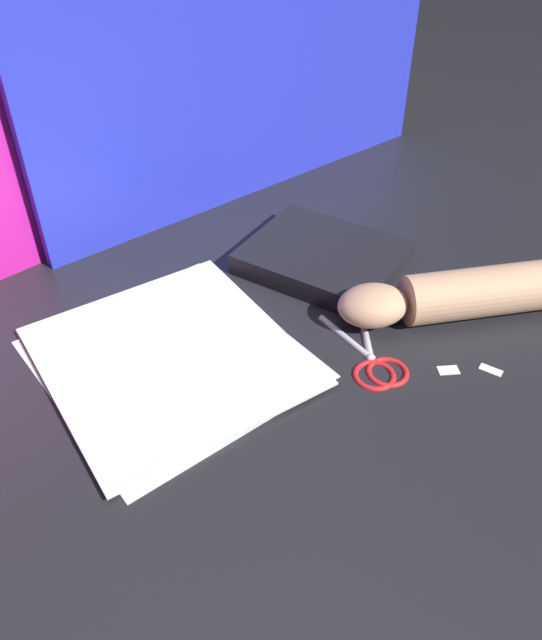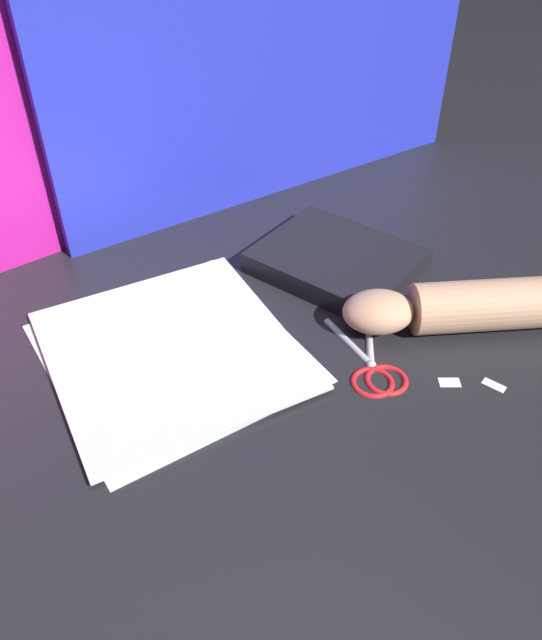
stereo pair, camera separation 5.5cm
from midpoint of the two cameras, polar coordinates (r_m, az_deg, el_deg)
ground_plane at (r=0.78m, az=3.39°, el=-2.49°), size 6.00×6.00×0.00m
backdrop_panel_left at (r=0.93m, az=-18.43°, el=17.37°), size 0.70×0.13×0.41m
backdrop_panel_center at (r=1.06m, az=2.24°, el=20.95°), size 0.76×0.08×0.38m
paper_stack at (r=0.78m, az=-7.20°, el=-2.72°), size 0.30×0.32×0.01m
book_closed at (r=0.91m, az=7.74°, el=5.31°), size 0.25×0.27×0.03m
scissors at (r=0.77m, az=11.38°, el=-4.23°), size 0.11×0.16×0.01m
hand_forearm at (r=0.85m, az=20.67°, el=1.20°), size 0.35×0.20×0.07m
paper_scrap_near at (r=0.77m, az=17.99°, el=-5.50°), size 0.03×0.03×0.00m
paper_scrap_mid at (r=0.79m, az=21.62°, el=-5.61°), size 0.02×0.03×0.00m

